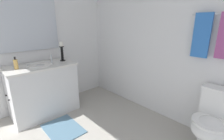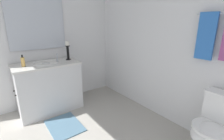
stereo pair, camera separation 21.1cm
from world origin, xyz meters
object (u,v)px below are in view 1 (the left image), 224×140
sink_basin (41,67)px  soap_bottle (16,64)px  mirror (29,24)px  vanity_cabinet (43,90)px  bath_mat (63,129)px  toilet (212,122)px  candle_holder_tall (62,51)px  towel_bar (220,14)px  towel_near_vanity (201,36)px

sink_basin → soap_bottle: bearing=-88.7°
mirror → soap_bottle: size_ratio=5.02×
vanity_cabinet → bath_mat: vanity_cabinet is taller
soap_bottle → toilet: bearing=34.2°
sink_basin → bath_mat: bearing=-0.1°
candle_holder_tall → vanity_cabinet: bearing=-85.5°
bath_mat → towel_bar: bearing=44.8°
mirror → bath_mat: bearing=0.0°
bath_mat → toilet: bearing=36.3°
towel_near_vanity → bath_mat: (-1.22, -1.34, -1.32)m
toilet → bath_mat: bearing=-143.7°
vanity_cabinet → bath_mat: 0.75m
candle_holder_tall → soap_bottle: (0.04, -0.73, -0.10)m
candle_holder_tall → soap_bottle: size_ratio=1.84×
sink_basin → towel_near_vanity: towel_near_vanity is taller
vanity_cabinet → bath_mat: (0.62, 0.00, -0.41)m
soap_bottle → towel_bar: 2.68m
soap_bottle → bath_mat: (0.62, 0.33, -0.91)m
soap_bottle → mirror: bearing=131.0°
candle_holder_tall → bath_mat: 1.27m
sink_basin → vanity_cabinet: bearing=-90.0°
toilet → towel_near_vanity: (-0.33, 0.20, 0.97)m
soap_bottle → candle_holder_tall: bearing=93.1°
towel_near_vanity → mirror: bearing=-147.8°
towel_bar → towel_near_vanity: (-0.15, -0.02, -0.25)m
mirror → towel_bar: bearing=30.8°
towel_bar → towel_near_vanity: 0.29m
vanity_cabinet → toilet: 2.44m
toilet → sink_basin: bearing=-152.4°
candle_holder_tall → soap_bottle: 0.74m
towel_near_vanity → vanity_cabinet: bearing=-144.0°
vanity_cabinet → sink_basin: (0.00, 0.00, 0.38)m
mirror → candle_holder_tall: bearing=57.9°
vanity_cabinet → candle_holder_tall: 0.72m
vanity_cabinet → soap_bottle: 0.60m
mirror → toilet: 2.91m
mirror → bath_mat: size_ratio=1.51×
mirror → candle_holder_tall: mirror is taller
sink_basin → towel_bar: bearing=34.2°
vanity_cabinet → towel_bar: 2.67m
mirror → soap_bottle: (0.29, -0.33, -0.54)m
towel_near_vanity → bath_mat: bearing=-132.3°
vanity_cabinet → mirror: 1.07m
candle_holder_tall → towel_near_vanity: bearing=26.7°
mirror → towel_bar: mirror is taller
sink_basin → bath_mat: (0.62, -0.00, -0.80)m
candle_holder_tall → bath_mat: (0.66, -0.40, -1.01)m
candle_holder_tall → toilet: (2.20, 0.74, -0.65)m
soap_bottle → bath_mat: soap_bottle is taller
sink_basin → towel_bar: size_ratio=0.68×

